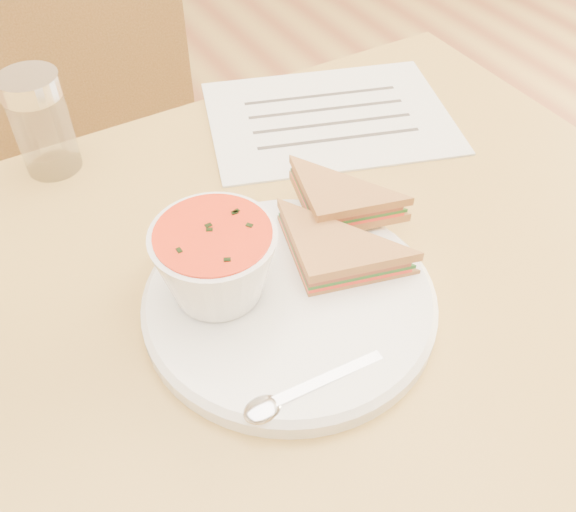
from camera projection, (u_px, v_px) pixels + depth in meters
dining_table at (268, 460)px, 0.92m from camera, size 1.00×0.70×0.75m
chair_far at (123, 224)px, 1.19m from camera, size 0.44×0.44×0.85m
plate at (289, 302)px, 0.63m from camera, size 0.35×0.35×0.02m
soup_bowl at (216, 266)px, 0.60m from camera, size 0.13×0.13×0.08m
sandwich_half_a at (308, 289)px, 0.61m from camera, size 0.14×0.14×0.04m
sandwich_half_b at (317, 228)px, 0.65m from camera, size 0.13×0.13×0.03m
spoon at (316, 385)px, 0.55m from camera, size 0.17×0.04×0.01m
paper_menu at (329, 117)px, 0.87m from camera, size 0.38×0.33×0.00m
condiment_shaker at (42, 124)px, 0.75m from camera, size 0.07×0.07×0.12m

